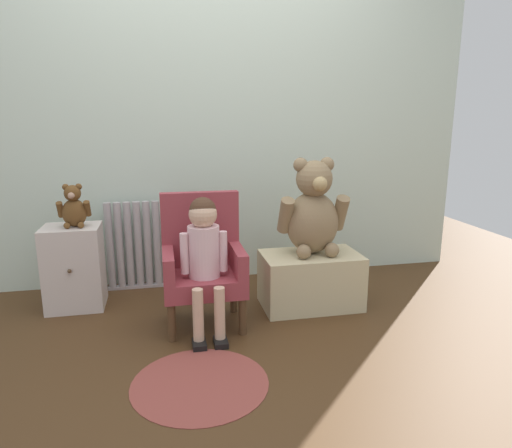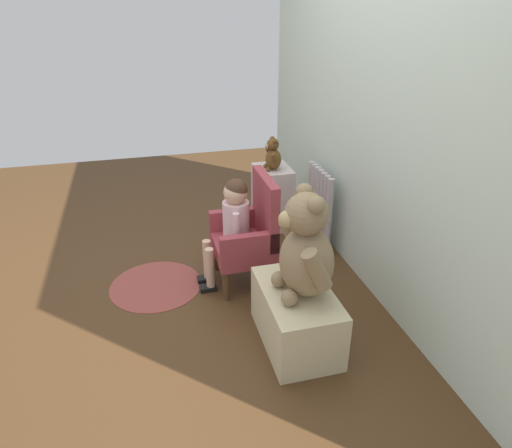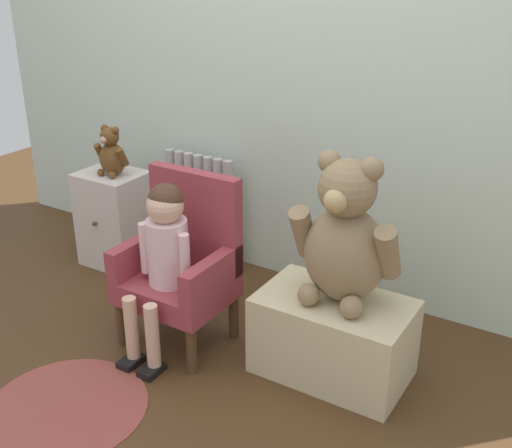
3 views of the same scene
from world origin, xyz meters
name	(u,v)px [view 2 (image 2 of 3)]	position (x,y,z in m)	size (l,w,h in m)	color
ground_plane	(176,299)	(0.00, 0.00, 0.00)	(6.00, 6.00, 0.00)	#462D17
back_wall	(378,99)	(0.00, 1.27, 1.20)	(3.80, 0.05, 2.40)	silver
radiator	(319,208)	(-0.48, 1.15, 0.30)	(0.43, 0.05, 0.60)	#B0A8AB
small_dresser	(272,197)	(-0.85, 0.89, 0.26)	(0.33, 0.30, 0.51)	beige
child_armchair	(250,233)	(-0.10, 0.52, 0.36)	(0.44, 0.37, 0.74)	#92353E
child_figure	(232,217)	(-0.10, 0.40, 0.48)	(0.25, 0.35, 0.74)	beige
low_bench	(296,317)	(0.57, 0.61, 0.17)	(0.60, 0.36, 0.33)	#C8B98F
large_teddy_bear	(306,250)	(0.58, 0.64, 0.59)	(0.43, 0.30, 0.58)	#8C7351
small_teddy_bear	(273,156)	(-0.82, 0.88, 0.63)	(0.19, 0.13, 0.26)	brown
floor_rug	(156,285)	(-0.18, -0.12, 0.00)	(0.61, 0.61, 0.01)	brown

